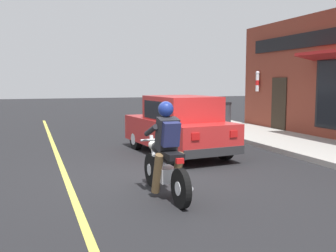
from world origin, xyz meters
name	(u,v)px	position (x,y,z in m)	size (l,w,h in m)	color
ground_plane	(156,175)	(0.00, 0.00, 0.00)	(80.00, 80.00, 0.00)	black
sidewalk_curb	(281,140)	(5.21, 3.00, 0.07)	(2.60, 22.00, 0.14)	#ADAAA3
lane_stripe	(57,155)	(-1.80, 3.00, 0.00)	(0.12, 19.80, 0.01)	#D1C64C
motorcycle_with_rider	(166,157)	(-0.31, -1.51, 0.68)	(0.56, 2.02, 1.62)	black
car_hatchback	(178,126)	(1.28, 2.03, 0.77)	(2.05, 3.94, 1.57)	black
trash_bin	(225,114)	(5.07, 6.66, 0.64)	(0.56, 0.56, 0.98)	#2D2D33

